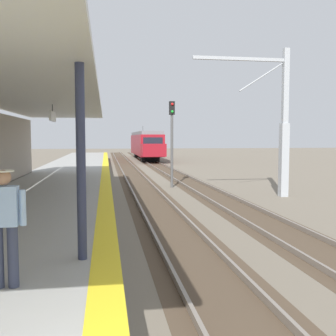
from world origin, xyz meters
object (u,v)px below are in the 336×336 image
approaching_train (146,144)px  commuter_person (4,222)px  rail_signal_post (172,135)px  catenary_pylon_far_side (279,126)px

approaching_train → commuter_person: size_ratio=11.74×
rail_signal_post → catenary_pylon_far_side: bearing=-43.6°
commuter_person → catenary_pylon_far_side: (10.12, 13.19, 1.76)m
catenary_pylon_far_side → commuter_person: bearing=-127.5°
approaching_train → commuter_person: approaching_train is taller
rail_signal_post → catenary_pylon_far_side: catenary_pylon_far_side is taller
approaching_train → commuter_person: bearing=-98.1°
approaching_train → rail_signal_post: rail_signal_post is taller
rail_signal_post → catenary_pylon_far_side: size_ratio=0.69×
rail_signal_post → catenary_pylon_far_side: (4.75, -4.52, 0.41)m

